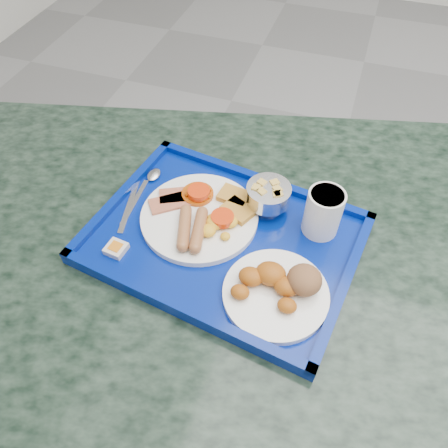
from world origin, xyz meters
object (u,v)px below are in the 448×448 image
(table, at_px, (217,291))
(tray, at_px, (224,239))
(fruit_bowl, at_px, (268,195))
(juice_cup, at_px, (323,211))
(main_plate, at_px, (202,216))
(bread_plate, at_px, (280,288))

(table, bearing_deg, tray, -11.47)
(table, xyz_separation_m, fruit_bowl, (0.08, 0.10, 0.26))
(fruit_bowl, height_order, juice_cup, juice_cup)
(fruit_bowl, bearing_deg, juice_cup, -10.32)
(tray, relative_size, main_plate, 2.34)
(tray, bearing_deg, juice_cup, 25.04)
(tray, bearing_deg, bread_plate, -34.15)
(main_plate, bearing_deg, fruit_bowl, 31.61)
(table, height_order, bread_plate, bread_plate)
(tray, height_order, fruit_bowl, fruit_bowl)
(tray, relative_size, juice_cup, 5.62)
(tray, bearing_deg, main_plate, 152.37)
(bread_plate, relative_size, juice_cup, 1.90)
(tray, height_order, juice_cup, juice_cup)
(tray, distance_m, main_plate, 0.07)
(main_plate, height_order, juice_cup, juice_cup)
(fruit_bowl, bearing_deg, tray, -120.68)
(table, xyz_separation_m, bread_plate, (0.15, -0.09, 0.23))
(tray, xyz_separation_m, bread_plate, (0.13, -0.09, 0.03))
(fruit_bowl, bearing_deg, table, -129.22)
(bread_plate, height_order, juice_cup, juice_cup)
(tray, distance_m, fruit_bowl, 0.12)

